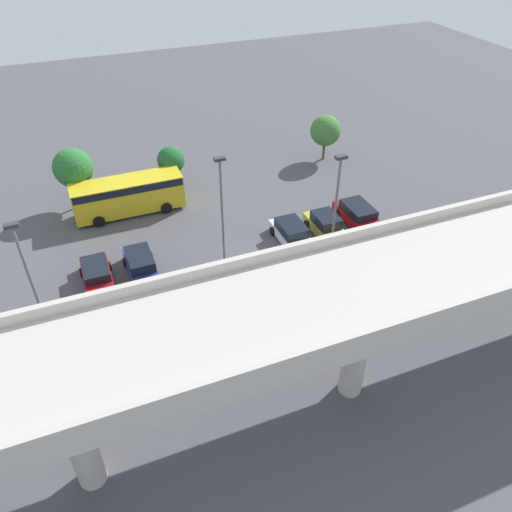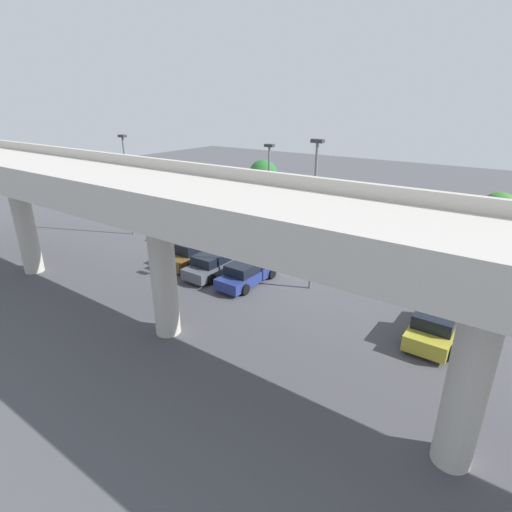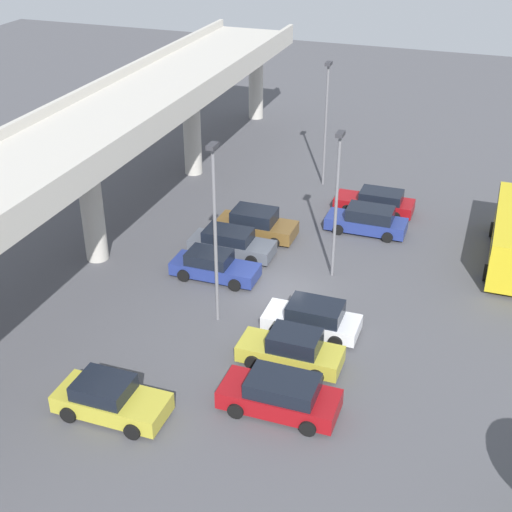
{
  "view_description": "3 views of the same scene",
  "coord_description": "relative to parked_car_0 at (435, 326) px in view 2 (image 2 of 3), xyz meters",
  "views": [
    {
      "loc": [
        10.74,
        24.39,
        21.47
      ],
      "look_at": [
        0.97,
        0.07,
        1.44
      ],
      "focal_mm": 35.0,
      "sensor_mm": 36.0,
      "label": 1
    },
    {
      "loc": [
        -13.63,
        22.32,
        10.87
      ],
      "look_at": [
        1.05,
        1.81,
        0.99
      ],
      "focal_mm": 28.0,
      "sensor_mm": 36.0,
      "label": 2
    },
    {
      "loc": [
        -29.61,
        -9.03,
        19.37
      ],
      "look_at": [
        0.97,
        1.83,
        1.29
      ],
      "focal_mm": 50.0,
      "sensor_mm": 36.0,
      "label": 3
    }
  ],
  "objects": [
    {
      "name": "lamp_post_by_overpass",
      "position": [
        7.61,
        -1.48,
        4.42
      ],
      "size": [
        0.7,
        0.35,
        8.9
      ],
      "color": "slate",
      "rests_on": "ground_plane"
    },
    {
      "name": "parked_car_1",
      "position": [
        2.43,
        -6.3,
        0.04
      ],
      "size": [
        2.21,
        4.78,
        1.6
      ],
      "rotation": [
        0.0,
        0.0,
        1.57
      ],
      "color": "maroon",
      "rests_on": "ground_plane"
    },
    {
      "name": "parked_car_2",
      "position": [
        5.43,
        -5.85,
        0.04
      ],
      "size": [
        2.01,
        4.55,
        1.69
      ],
      "rotation": [
        0.0,
        0.0,
        1.57
      ],
      "color": "gold",
      "rests_on": "ground_plane"
    },
    {
      "name": "tree_front_left",
      "position": [
        -0.4,
        -17.23,
        2.09
      ],
      "size": [
        2.81,
        2.81,
        4.24
      ],
      "color": "brown",
      "rests_on": "ground_plane"
    },
    {
      "name": "parked_car_0",
      "position": [
        0.0,
        0.0,
        0.0
      ],
      "size": [
        2.18,
        4.54,
        1.57
      ],
      "rotation": [
        0.0,
        0.0,
        -1.57
      ],
      "color": "gold",
      "rests_on": "ground_plane"
    },
    {
      "name": "parked_car_7",
      "position": [
        19.13,
        -6.33,
        0.02
      ],
      "size": [
        2.02,
        4.71,
        1.59
      ],
      "rotation": [
        0.0,
        0.0,
        1.57
      ],
      "color": "navy",
      "rests_on": "ground_plane"
    },
    {
      "name": "tree_front_right",
      "position": [
        14.28,
        -16.65,
        2.09
      ],
      "size": [
        2.26,
        2.26,
        3.98
      ],
      "color": "brown",
      "rests_on": "ground_plane"
    },
    {
      "name": "parked_car_3",
      "position": [
        8.17,
        -6.04,
        -0.0
      ],
      "size": [
        2.12,
        4.47,
        1.53
      ],
      "rotation": [
        0.0,
        0.0,
        1.57
      ],
      "color": "silver",
      "rests_on": "ground_plane"
    },
    {
      "name": "lamp_post_near_aisle",
      "position": [
        13.52,
        -5.64,
        3.94
      ],
      "size": [
        0.7,
        0.35,
        7.97
      ],
      "color": "slate",
      "rests_on": "ground_plane"
    },
    {
      "name": "tree_front_far_right",
      "position": [
        21.9,
        -17.04,
        2.68
      ],
      "size": [
        3.07,
        3.07,
        4.95
      ],
      "color": "brown",
      "rests_on": "ground_plane"
    },
    {
      "name": "lamp_post_mid_lot",
      "position": [
        25.19,
        -2.03,
        4.11
      ],
      "size": [
        0.7,
        0.35,
        8.3
      ],
      "color": "slate",
      "rests_on": "ground_plane"
    },
    {
      "name": "shuttle_bus",
      "position": [
        18.36,
        -14.56,
        0.97
      ],
      "size": [
        8.49,
        2.65,
        2.86
      ],
      "color": "gold",
      "rests_on": "ground_plane"
    },
    {
      "name": "parked_car_4",
      "position": [
        11.2,
        0.21,
        -0.04
      ],
      "size": [
        1.98,
        4.63,
        1.48
      ],
      "rotation": [
        0.0,
        0.0,
        -1.57
      ],
      "color": "navy",
      "rests_on": "ground_plane"
    },
    {
      "name": "ground_plane",
      "position": [
        10.97,
        -3.73,
        -0.73
      ],
      "size": [
        112.56,
        112.56,
        0.0
      ],
      "primitive_type": "plane",
      "color": "#4C4C51"
    },
    {
      "name": "parked_car_5",
      "position": [
        13.82,
        0.26,
        -0.01
      ],
      "size": [
        2.04,
        4.75,
        1.51
      ],
      "rotation": [
        0.0,
        0.0,
        -1.57
      ],
      "color": "#515660",
      "rests_on": "ground_plane"
    },
    {
      "name": "parked_car_8",
      "position": [
        22.0,
        -6.28,
        -0.04
      ],
      "size": [
        2.04,
        4.87,
        1.46
      ],
      "rotation": [
        0.0,
        0.0,
        1.57
      ],
      "color": "maroon",
      "rests_on": "ground_plane"
    },
    {
      "name": "highway_overpass",
      "position": [
        10.97,
        7.1,
        5.79
      ],
      "size": [
        53.74,
        6.27,
        7.98
      ],
      "color": "#BCB7AD",
      "rests_on": "ground_plane"
    },
    {
      "name": "parked_car_6",
      "position": [
        16.4,
        -0.29,
        0.05
      ],
      "size": [
        2.21,
        4.66,
        1.69
      ],
      "rotation": [
        0.0,
        0.0,
        -1.57
      ],
      "color": "brown",
      "rests_on": "ground_plane"
    }
  ]
}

